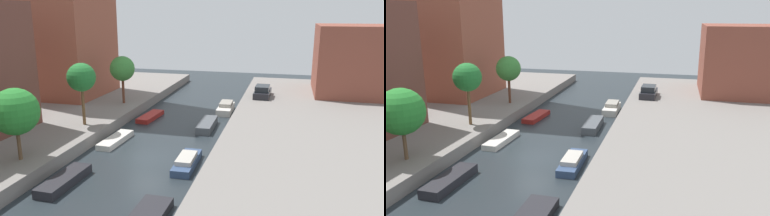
% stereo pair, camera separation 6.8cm
% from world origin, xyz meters
% --- Properties ---
extents(ground_plane, '(84.00, 84.00, 0.00)m').
position_xyz_m(ground_plane, '(0.00, 0.00, 0.00)').
color(ground_plane, '#232B30').
extents(quay_right, '(20.00, 64.00, 1.00)m').
position_xyz_m(quay_right, '(15.00, 0.00, 0.50)').
color(quay_right, gray).
rests_on(quay_right, ground_plane).
extents(low_block_right, '(10.00, 10.04, 8.06)m').
position_xyz_m(low_block_right, '(18.00, 23.44, 5.03)').
color(low_block_right, brown).
rests_on(low_block_right, quay_right).
extents(street_tree_1, '(3.10, 3.10, 4.86)m').
position_xyz_m(street_tree_1, '(-7.06, -4.61, 4.30)').
color(street_tree_1, brown).
rests_on(street_tree_1, quay_left).
extents(street_tree_2, '(2.44, 2.44, 5.40)m').
position_xyz_m(street_tree_2, '(-7.06, 3.73, 5.14)').
color(street_tree_2, brown).
rests_on(street_tree_2, quay_left).
extents(street_tree_3, '(2.62, 2.62, 5.05)m').
position_xyz_m(street_tree_3, '(-7.06, 11.95, 4.71)').
color(street_tree_3, brown).
rests_on(street_tree_3, quay_left).
extents(parked_car, '(1.85, 4.39, 1.34)m').
position_xyz_m(parked_car, '(7.20, 18.81, 1.56)').
color(parked_car, black).
rests_on(parked_car, quay_right).
extents(moored_boat_left_2, '(1.44, 4.47, 0.60)m').
position_xyz_m(moored_boat_left_2, '(-3.29, -5.48, 0.30)').
color(moored_boat_left_2, '#232328').
rests_on(moored_boat_left_2, ground_plane).
extents(moored_boat_left_3, '(1.41, 4.44, 0.46)m').
position_xyz_m(moored_boat_left_3, '(-3.63, 2.63, 0.23)').
color(moored_boat_left_3, beige).
rests_on(moored_boat_left_3, ground_plane).
extents(moored_boat_left_4, '(1.59, 4.26, 0.44)m').
position_xyz_m(moored_boat_left_4, '(-3.37, 10.14, 0.22)').
color(moored_boat_left_4, maroon).
rests_on(moored_boat_left_4, ground_plane).
extents(moored_boat_right_2, '(1.42, 4.43, 0.82)m').
position_xyz_m(moored_boat_right_2, '(3.42, -0.70, 0.35)').
color(moored_boat_right_2, '#33476B').
rests_on(moored_boat_right_2, ground_plane).
extents(moored_boat_right_3, '(1.40, 4.50, 0.70)m').
position_xyz_m(moored_boat_right_3, '(2.92, 8.31, 0.35)').
color(moored_boat_right_3, '#4C5156').
rests_on(moored_boat_right_3, ground_plane).
extents(moored_boat_right_4, '(1.56, 4.27, 1.07)m').
position_xyz_m(moored_boat_right_4, '(3.63, 14.66, 0.46)').
color(moored_boat_right_4, beige).
rests_on(moored_boat_right_4, ground_plane).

